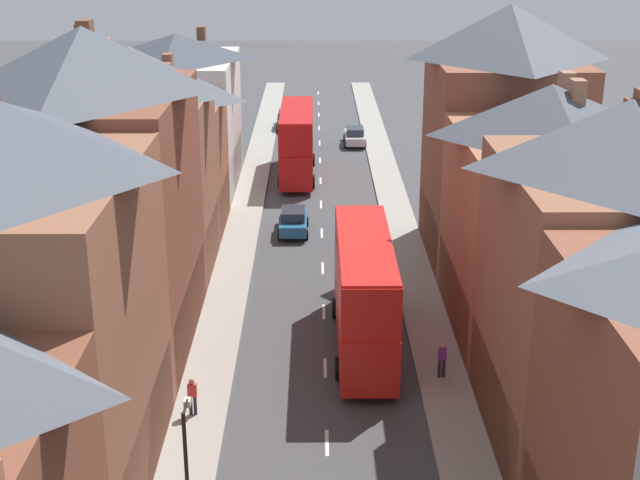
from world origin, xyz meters
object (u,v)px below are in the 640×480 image
object	(u,v)px
car_parked_left_a	(299,138)
double_decker_bus_mid_street	(297,141)
car_near_silver	(355,136)
pedestrian_mid_right	(442,358)
pedestrian_mid_left	(192,395)
street_lamp	(188,476)
double_decker_bus_lead	(364,292)
car_mid_black	(286,120)
car_parked_right_a	(293,221)

from	to	relation	value
car_parked_left_a	double_decker_bus_mid_street	bearing A→B (deg)	-90.06
car_near_silver	pedestrian_mid_right	distance (m)	42.55
car_near_silver	car_parked_left_a	xyz separation A→B (m)	(-4.90, -0.96, 0.04)
pedestrian_mid_left	street_lamp	distance (m)	9.02
double_decker_bus_lead	car_near_silver	bearing A→B (deg)	88.10
pedestrian_mid_left	street_lamp	bearing A→B (deg)	-82.88
car_near_silver	pedestrian_mid_left	size ratio (longest dim) A/B	2.66
double_decker_bus_lead	car_mid_black	world-z (taller)	double_decker_bus_lead
double_decker_bus_mid_street	car_parked_right_a	size ratio (longest dim) A/B	2.61
car_near_silver	car_parked_right_a	xyz separation A→B (m)	(-4.90, -23.31, 0.02)
double_decker_bus_mid_street	pedestrian_mid_right	world-z (taller)	double_decker_bus_mid_street
double_decker_bus_lead	pedestrian_mid_right	xyz separation A→B (m)	(3.23, -3.14, -1.78)
double_decker_bus_mid_street	street_lamp	distance (m)	43.96
car_parked_left_a	car_mid_black	bearing A→B (deg)	99.99
car_near_silver	car_mid_black	xyz separation A→B (m)	(-6.20, 6.42, 0.06)
car_mid_black	pedestrian_mid_right	size ratio (longest dim) A/B	2.64
pedestrian_mid_right	street_lamp	size ratio (longest dim) A/B	0.29
double_decker_bus_lead	car_near_silver	xyz separation A→B (m)	(1.31, 39.36, -2.02)
car_parked_right_a	pedestrian_mid_left	size ratio (longest dim) A/B	2.57
car_parked_left_a	car_mid_black	world-z (taller)	car_mid_black
double_decker_bus_lead	car_mid_black	size ratio (longest dim) A/B	2.54
car_parked_right_a	double_decker_bus_mid_street	bearing A→B (deg)	90.04
car_mid_black	pedestrian_mid_right	distance (m)	49.60
double_decker_bus_mid_street	double_decker_bus_lead	bearing A→B (deg)	-82.93
car_parked_left_a	pedestrian_mid_right	bearing A→B (deg)	-80.67
car_parked_right_a	pedestrian_mid_left	distance (m)	22.50
double_decker_bus_lead	car_mid_black	distance (m)	46.09
double_decker_bus_lead	car_parked_right_a	world-z (taller)	double_decker_bus_lead
car_parked_right_a	double_decker_bus_lead	bearing A→B (deg)	-77.39
car_parked_right_a	pedestrian_mid_right	size ratio (longest dim) A/B	2.57
car_parked_left_a	pedestrian_mid_right	xyz separation A→B (m)	(6.82, -41.54, 0.20)
double_decker_bus_lead	pedestrian_mid_left	distance (m)	9.59
pedestrian_mid_right	street_lamp	distance (m)	15.10
double_decker_bus_mid_street	car_parked_left_a	world-z (taller)	double_decker_bus_mid_street
double_decker_bus_mid_street	car_parked_right_a	bearing A→B (deg)	-89.96
car_near_silver	car_parked_left_a	bearing A→B (deg)	-168.91
car_parked_left_a	pedestrian_mid_right	world-z (taller)	pedestrian_mid_right
double_decker_bus_lead	street_lamp	world-z (taller)	street_lamp
car_mid_black	double_decker_bus_lead	bearing A→B (deg)	-83.90
car_near_silver	street_lamp	bearing A→B (deg)	-97.72
car_near_silver	pedestrian_mid_left	xyz separation A→B (m)	(-8.43, -45.53, 0.24)
street_lamp	car_near_silver	bearing A→B (deg)	82.28
car_parked_right_a	pedestrian_mid_right	world-z (taller)	pedestrian_mid_right
double_decker_bus_lead	car_parked_right_a	bearing A→B (deg)	102.61
car_near_silver	pedestrian_mid_left	bearing A→B (deg)	-100.49
car_mid_black	pedestrian_mid_right	world-z (taller)	pedestrian_mid_right
double_decker_bus_mid_street	car_mid_black	size ratio (longest dim) A/B	2.54
car_mid_black	pedestrian_mid_left	xyz separation A→B (m)	(-2.23, -51.96, 0.18)
double_decker_bus_lead	pedestrian_mid_right	bearing A→B (deg)	-44.18
double_decker_bus_mid_street	car_parked_right_a	xyz separation A→B (m)	(0.01, -12.99, -2.00)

